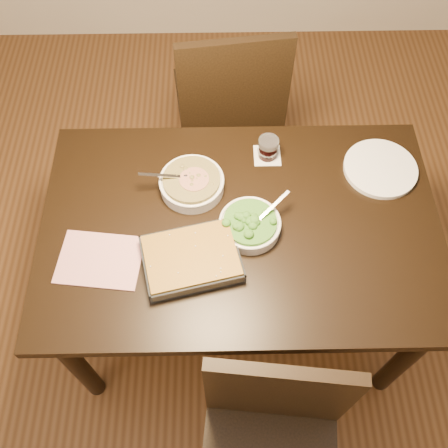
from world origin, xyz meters
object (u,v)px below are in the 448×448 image
Objects in this scene: baking_dish at (191,259)px; wine_tumbler at (268,148)px; chair_far at (229,102)px; stew_bowl at (192,183)px; dinner_plate at (380,168)px; table at (240,237)px; broccoli_bowl at (250,225)px; chair_near at (271,443)px.

wine_tumbler is at bearing 45.47° from baking_dish.
stew_bowl is at bearing 68.98° from chair_far.
chair_far is at bearing 76.23° from stew_bowl.
dinner_plate is 0.80m from chair_far.
broccoli_bowl reaches higher than table.
broccoli_bowl reaches higher than baking_dish.
table is 5.36× the size of stew_bowl.
table is at bearing 84.21° from chair_far.
wine_tumbler is 0.09× the size of chair_near.
wine_tumbler reaches higher than broccoli_bowl.
table is 0.26m from baking_dish.
wine_tumbler reaches higher than table.
baking_dish is at bearing -147.31° from broccoli_bowl.
chair_far is at bearing 68.14° from baking_dish.
chair_near is at bearing -91.82° from wine_tumbler.
dinner_plate is 1.04m from chair_near.
broccoli_bowl is 0.21× the size of chair_far.
chair_near is 0.93× the size of chair_far.
wine_tumbler is at bearing 75.86° from broccoli_bowl.
dinner_plate is at bearing 127.62° from chair_far.
chair_far reaches higher than stew_bowl.
chair_far is (0.15, 0.92, -0.22)m from baking_dish.
dinner_plate is at bearing 26.48° from broccoli_bowl.
table is 0.13m from broccoli_bowl.
stew_bowl is 0.27m from broccoli_bowl.
chair_near is at bearing -83.28° from table.
stew_bowl is at bearing 113.26° from chair_near.
chair_near reaches higher than wine_tumbler.
baking_dish is (-0.20, -0.13, -0.00)m from broccoli_bowl.
chair_far is (0.15, 0.62, -0.22)m from stew_bowl.
baking_dish is at bearing -89.34° from stew_bowl.
dinner_plate is (0.42, -0.08, -0.04)m from wine_tumbler.
baking_dish is 0.96m from chair_far.
chair_near is at bearing -73.20° from stew_bowl.
table is 5.15× the size of dinner_plate.
dinner_plate is (0.53, 0.23, 0.10)m from table.
broccoli_bowl reaches higher than dinner_plate.
table is 3.94× the size of baking_dish.
baking_dish is 4.15× the size of wine_tumbler.
broccoli_bowl is (0.03, -0.02, 0.12)m from table.
chair_far reaches higher than wine_tumbler.
chair_near is (0.25, -0.53, -0.26)m from baking_dish.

